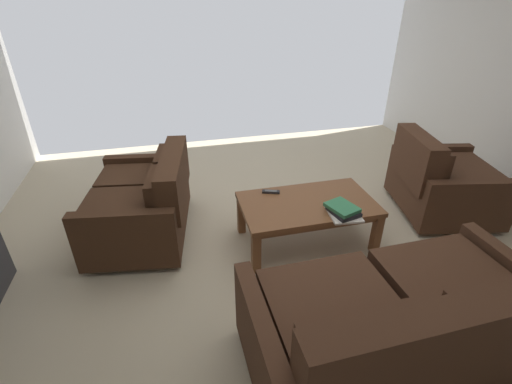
{
  "coord_description": "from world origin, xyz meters",
  "views": [
    {
      "loc": [
        0.87,
        2.5,
        2.04
      ],
      "look_at": [
        0.33,
        0.35,
        0.79
      ],
      "focal_mm": 25.31,
      "sensor_mm": 36.0,
      "label": 1
    }
  ],
  "objects_px": {
    "sofa_main": "(402,326)",
    "armchair_side": "(441,182)",
    "loveseat_near": "(145,202)",
    "coffee_table": "(307,208)",
    "book_stack": "(343,211)",
    "tv_remote": "(271,192)"
  },
  "relations": [
    {
      "from": "sofa_main",
      "to": "armchair_side",
      "type": "distance_m",
      "value": 2.05
    },
    {
      "from": "loveseat_near",
      "to": "armchair_side",
      "type": "distance_m",
      "value": 2.9
    },
    {
      "from": "coffee_table",
      "to": "armchair_side",
      "type": "distance_m",
      "value": 1.49
    },
    {
      "from": "book_stack",
      "to": "loveseat_near",
      "type": "bearing_deg",
      "value": -24.32
    },
    {
      "from": "coffee_table",
      "to": "tv_remote",
      "type": "bearing_deg",
      "value": -41.51
    },
    {
      "from": "loveseat_near",
      "to": "tv_remote",
      "type": "height_order",
      "value": "loveseat_near"
    },
    {
      "from": "loveseat_near",
      "to": "book_stack",
      "type": "xyz_separation_m",
      "value": [
        -1.6,
        0.72,
        0.11
      ]
    },
    {
      "from": "coffee_table",
      "to": "armchair_side",
      "type": "bearing_deg",
      "value": -174.22
    },
    {
      "from": "coffee_table",
      "to": "book_stack",
      "type": "xyz_separation_m",
      "value": [
        -0.21,
        0.25,
        0.1
      ]
    },
    {
      "from": "sofa_main",
      "to": "tv_remote",
      "type": "distance_m",
      "value": 1.6
    },
    {
      "from": "sofa_main",
      "to": "armchair_side",
      "type": "bearing_deg",
      "value": -133.85
    },
    {
      "from": "tv_remote",
      "to": "coffee_table",
      "type": "bearing_deg",
      "value": 138.49
    },
    {
      "from": "coffee_table",
      "to": "book_stack",
      "type": "relative_size",
      "value": 3.67
    },
    {
      "from": "sofa_main",
      "to": "loveseat_near",
      "type": "distance_m",
      "value": 2.32
    },
    {
      "from": "coffee_table",
      "to": "book_stack",
      "type": "distance_m",
      "value": 0.34
    },
    {
      "from": "sofa_main",
      "to": "coffee_table",
      "type": "bearing_deg",
      "value": -87.14
    },
    {
      "from": "loveseat_near",
      "to": "armchair_side",
      "type": "relative_size",
      "value": 1.18
    },
    {
      "from": "sofa_main",
      "to": "book_stack",
      "type": "xyz_separation_m",
      "value": [
        -0.14,
        -1.07,
        0.1
      ]
    },
    {
      "from": "loveseat_near",
      "to": "book_stack",
      "type": "distance_m",
      "value": 1.76
    },
    {
      "from": "armchair_side",
      "to": "tv_remote",
      "type": "xyz_separation_m",
      "value": [
        1.75,
        -0.09,
        0.08
      ]
    },
    {
      "from": "sofa_main",
      "to": "book_stack",
      "type": "distance_m",
      "value": 1.09
    },
    {
      "from": "book_stack",
      "to": "sofa_main",
      "type": "bearing_deg",
      "value": 82.58
    }
  ]
}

